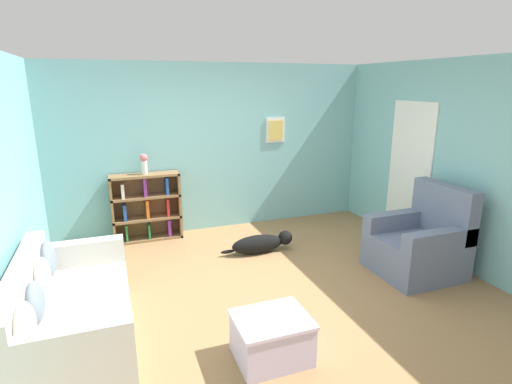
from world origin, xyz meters
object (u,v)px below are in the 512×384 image
object	(u,v)px
bookshelf	(147,207)
dog	(262,243)
recliner_chair	(420,244)
vase	(144,163)
coffee_table	(272,337)
couch	(68,317)

from	to	relation	value
bookshelf	dog	world-z (taller)	bookshelf
dog	recliner_chair	bearing A→B (deg)	-37.16
bookshelf	dog	bearing A→B (deg)	-37.19
recliner_chair	dog	xyz separation A→B (m)	(-1.62, 1.23, -0.24)
dog	vase	xyz separation A→B (m)	(-1.42, 1.06, 1.04)
recliner_chair	coffee_table	xyz separation A→B (m)	(-2.34, -0.88, -0.17)
couch	vase	size ratio (longest dim) A/B	5.94
couch	dog	bearing A→B (deg)	30.90
bookshelf	couch	bearing A→B (deg)	-110.06
coffee_table	dog	size ratio (longest dim) A/B	0.60
couch	vase	xyz separation A→B (m)	(0.92, 2.46, 0.85)
couch	bookshelf	bearing A→B (deg)	69.94
recliner_chair	dog	bearing A→B (deg)	142.84
couch	coffee_table	size ratio (longest dim) A/B	2.84
bookshelf	dog	distance (m)	1.83
bookshelf	vase	size ratio (longest dim) A/B	3.37
recliner_chair	vase	bearing A→B (deg)	143.01
coffee_table	dog	xyz separation A→B (m)	(0.72, 2.11, -0.07)
bookshelf	coffee_table	bearing A→B (deg)	-77.51
dog	bookshelf	bearing A→B (deg)	142.81
dog	coffee_table	bearing A→B (deg)	-108.82
recliner_chair	vase	size ratio (longest dim) A/B	3.66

